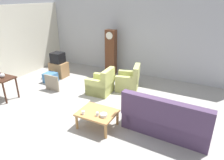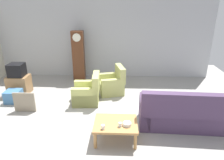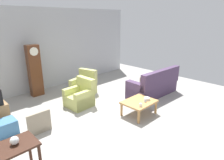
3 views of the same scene
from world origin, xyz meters
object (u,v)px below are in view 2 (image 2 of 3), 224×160
object	(u,v)px
cup_blue_rimmed	(120,125)
bowl_white_stacked	(127,124)
tv_crt	(17,70)
armchair_olive_far	(112,84)
tv_stand_cabinet	(19,84)
storage_box_blue	(14,96)
cup_white_porcelain	(103,127)
coffee_table_wood	(116,125)
grandfather_clock	(79,56)
armchair_olive_near	(88,93)
couch_floral	(183,114)
framed_picture_leaning	(24,102)

from	to	relation	value
cup_blue_rimmed	bowl_white_stacked	bearing A→B (deg)	16.79
tv_crt	cup_blue_rimmed	xyz separation A→B (m)	(3.39, -2.50, -0.34)
armchair_olive_far	tv_stand_cabinet	world-z (taller)	armchair_olive_far
armchair_olive_far	bowl_white_stacked	distance (m)	2.65
storage_box_blue	cup_white_porcelain	xyz separation A→B (m)	(2.93, -1.95, 0.29)
coffee_table_wood	storage_box_blue	distance (m)	3.62
cup_white_porcelain	grandfather_clock	bearing A→B (deg)	107.66
armchair_olive_near	cup_blue_rimmed	xyz separation A→B (m)	(1.00, -1.90, 0.18)
tv_stand_cabinet	storage_box_blue	xyz separation A→B (m)	(0.10, -0.64, -0.12)
couch_floral	bowl_white_stacked	world-z (taller)	couch_floral
tv_crt	storage_box_blue	xyz separation A→B (m)	(0.10, -0.64, -0.64)
couch_floral	armchair_olive_near	xyz separation A→B (m)	(-2.53, 1.19, -0.05)
tv_stand_cabinet	storage_box_blue	bearing A→B (deg)	-80.95
tv_stand_cabinet	bowl_white_stacked	bearing A→B (deg)	-34.66
coffee_table_wood	bowl_white_stacked	distance (m)	0.29
armchair_olive_far	cup_blue_rimmed	xyz separation A→B (m)	(0.27, -2.65, 0.18)
armchair_olive_near	tv_crt	xyz separation A→B (m)	(-2.40, 0.59, 0.52)
grandfather_clock	storage_box_blue	distance (m)	2.70
storage_box_blue	cup_blue_rimmed	bearing A→B (deg)	-29.39
bowl_white_stacked	tv_crt	bearing A→B (deg)	145.34
couch_floral	bowl_white_stacked	bearing A→B (deg)	-154.40
coffee_table_wood	tv_stand_cabinet	size ratio (longest dim) A/B	1.41
storage_box_blue	armchair_olive_far	bearing A→B (deg)	14.81
coffee_table_wood	tv_stand_cabinet	bearing A→B (deg)	144.53
couch_floral	armchair_olive_near	world-z (taller)	couch_floral
armchair_olive_near	bowl_white_stacked	distance (m)	2.19
armchair_olive_far	coffee_table_wood	size ratio (longest dim) A/B	1.00
grandfather_clock	tv_stand_cabinet	distance (m)	2.32
tv_crt	armchair_olive_far	bearing A→B (deg)	2.87
tv_crt	cup_blue_rimmed	world-z (taller)	tv_crt
couch_floral	cup_white_porcelain	size ratio (longest dim) A/B	22.95
framed_picture_leaning	tv_stand_cabinet	bearing A→B (deg)	120.43
coffee_table_wood	bowl_white_stacked	size ratio (longest dim) A/B	5.29
framed_picture_leaning	couch_floral	bearing A→B (deg)	-7.76
cup_blue_rimmed	coffee_table_wood	bearing A→B (deg)	123.58
armchair_olive_far	grandfather_clock	xyz separation A→B (m)	(-1.33, 1.17, 0.65)
tv_stand_cabinet	cup_blue_rimmed	distance (m)	4.22
grandfather_clock	cup_blue_rimmed	distance (m)	4.17
couch_floral	cup_white_porcelain	distance (m)	2.07
storage_box_blue	cup_white_porcelain	size ratio (longest dim) A/B	4.86
armchair_olive_far	storage_box_blue	xyz separation A→B (m)	(-3.02, -0.80, -0.12)
coffee_table_wood	grandfather_clock	world-z (taller)	grandfather_clock
armchair_olive_near	grandfather_clock	bearing A→B (deg)	107.61
tv_stand_cabinet	storage_box_blue	distance (m)	0.66
armchair_olive_far	cup_blue_rimmed	bearing A→B (deg)	-84.20
armchair_olive_far	grandfather_clock	bearing A→B (deg)	138.82
grandfather_clock	cup_white_porcelain	bearing A→B (deg)	-72.34
framed_picture_leaning	cup_blue_rimmed	world-z (taller)	framed_picture_leaning
armchair_olive_near	coffee_table_wood	xyz separation A→B (m)	(0.90, -1.76, 0.07)
framed_picture_leaning	storage_box_blue	world-z (taller)	framed_picture_leaning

